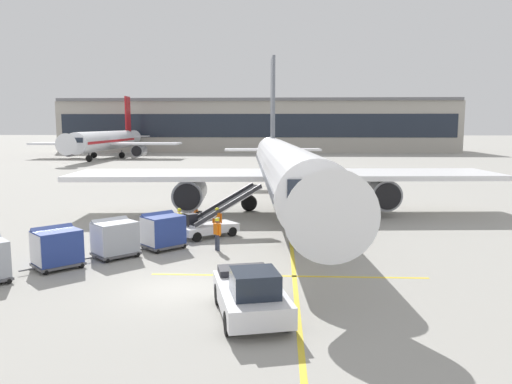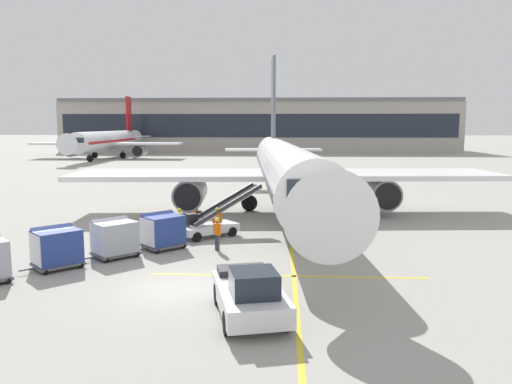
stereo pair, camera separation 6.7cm
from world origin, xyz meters
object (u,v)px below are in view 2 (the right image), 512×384
(baggage_cart_second, at_px, (114,237))
(safety_cone_engine_keepout, at_px, (194,212))
(pushback_tug, at_px, (250,294))
(ground_crew_wingwalker, at_px, (217,220))
(parked_airplane, at_px, (285,169))
(ground_crew_marshaller, at_px, (217,232))
(belt_loader, at_px, (212,222))
(safety_cone_wingtip, at_px, (195,215))
(baggage_cart_lead, at_px, (163,230))
(distant_airplane, at_px, (107,141))
(ground_crew_by_loader, at_px, (167,231))
(baggage_cart_third, at_px, (56,247))
(safety_cone_nose_mark, at_px, (195,207))
(ground_crew_by_carts, at_px, (179,221))

(baggage_cart_second, distance_m, safety_cone_engine_keepout, 11.05)
(pushback_tug, xyz_separation_m, ground_crew_wingwalker, (-2.69, 12.08, 0.17))
(parked_airplane, relative_size, ground_crew_marshaller, 23.15)
(belt_loader, relative_size, baggage_cart_second, 1.94)
(baggage_cart_second, xyz_separation_m, ground_crew_wingwalker, (4.49, 4.69, -0.00))
(safety_cone_wingtip, bearing_deg, parked_airplane, 29.90)
(baggage_cart_lead, relative_size, pushback_tug, 0.53)
(belt_loader, distance_m, safety_cone_engine_keepout, 6.34)
(belt_loader, relative_size, ground_crew_wingwalker, 2.83)
(ground_crew_wingwalker, height_order, safety_cone_wingtip, ground_crew_wingwalker)
(ground_crew_wingwalker, xyz_separation_m, distant_airplane, (-30.30, 67.04, 2.37))
(safety_cone_wingtip, bearing_deg, belt_loader, -68.32)
(baggage_cart_second, distance_m, pushback_tug, 10.31)
(ground_crew_by_loader, distance_m, safety_cone_engine_keepout, 9.31)
(baggage_cart_third, distance_m, safety_cone_engine_keepout, 13.49)
(safety_cone_engine_keepout, height_order, safety_cone_wingtip, safety_cone_wingtip)
(safety_cone_wingtip, distance_m, safety_cone_nose_mark, 3.52)
(parked_airplane, height_order, safety_cone_wingtip, parked_airplane)
(ground_crew_wingwalker, bearing_deg, baggage_cart_third, -134.09)
(ground_crew_by_loader, xyz_separation_m, ground_crew_marshaller, (2.66, -0.04, 0.00))
(baggage_cart_lead, bearing_deg, baggage_cart_second, -137.74)
(ground_crew_by_carts, xyz_separation_m, distant_airplane, (-28.14, 67.33, 2.37))
(baggage_cart_second, xyz_separation_m, ground_crew_marshaller, (4.90, 1.53, -0.00))
(ground_crew_by_loader, bearing_deg, baggage_cart_second, -145.07)
(baggage_cart_lead, relative_size, ground_crew_by_loader, 1.46)
(ground_crew_marshaller, bearing_deg, baggage_cart_lead, 174.81)
(pushback_tug, bearing_deg, baggage_cart_lead, 119.56)
(ground_crew_wingwalker, bearing_deg, baggage_cart_lead, -130.99)
(belt_loader, xyz_separation_m, baggage_cart_third, (-6.15, -6.91, 0.15))
(baggage_cart_second, bearing_deg, ground_crew_marshaller, 17.32)
(pushback_tug, bearing_deg, safety_cone_wingtip, 106.03)
(safety_cone_wingtip, bearing_deg, ground_crew_by_carts, -90.33)
(parked_airplane, distance_m, safety_cone_engine_keepout, 7.41)
(belt_loader, distance_m, baggage_cart_second, 6.42)
(baggage_cart_third, bearing_deg, safety_cone_nose_mark, 75.83)
(baggage_cart_lead, bearing_deg, ground_crew_by_carts, 82.22)
(baggage_cart_lead, distance_m, baggage_cart_second, 2.67)
(ground_crew_marshaller, bearing_deg, safety_cone_nose_mark, 105.52)
(baggage_cart_lead, relative_size, ground_crew_wingwalker, 1.46)
(belt_loader, distance_m, ground_crew_by_loader, 3.84)
(baggage_cart_lead, relative_size, baggage_cart_second, 1.00)
(baggage_cart_lead, xyz_separation_m, baggage_cart_third, (-3.98, -3.81, 0.00))
(belt_loader, height_order, safety_cone_engine_keepout, belt_loader)
(ground_crew_marshaller, bearing_deg, ground_crew_by_loader, 179.20)
(belt_loader, height_order, safety_cone_wingtip, belt_loader)
(safety_cone_nose_mark, bearing_deg, parked_airplane, 0.48)
(parked_airplane, distance_m, ground_crew_marshaller, 12.16)
(baggage_cart_third, relative_size, safety_cone_engine_keepout, 3.51)
(baggage_cart_lead, bearing_deg, safety_cone_nose_mark, 91.14)
(safety_cone_wingtip, relative_size, safety_cone_nose_mark, 1.00)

